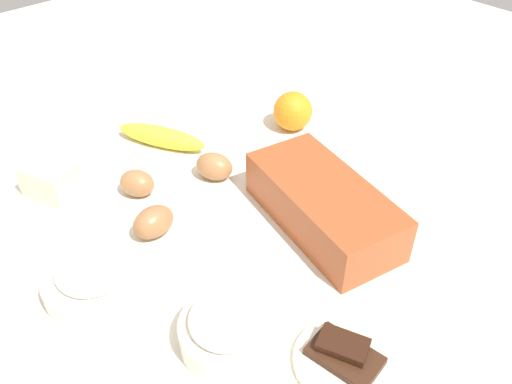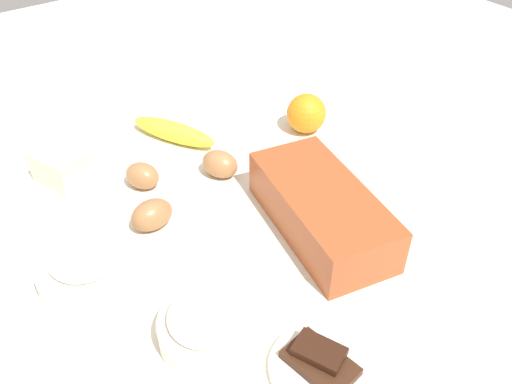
# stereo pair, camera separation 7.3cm
# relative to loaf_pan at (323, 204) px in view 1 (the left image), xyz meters

# --- Properties ---
(ground_plane) EXTENTS (2.40, 2.40, 0.02)m
(ground_plane) POSITION_rel_loaf_pan_xyz_m (0.10, 0.06, -0.05)
(ground_plane) COLOR silver
(loaf_pan) EXTENTS (0.30, 0.19, 0.08)m
(loaf_pan) POSITION_rel_loaf_pan_xyz_m (0.00, 0.00, 0.00)
(loaf_pan) COLOR #9E4723
(loaf_pan) RESTS_ON ground_plane
(flour_bowl) EXTENTS (0.13, 0.13, 0.07)m
(flour_bowl) POSITION_rel_loaf_pan_xyz_m (-0.08, 0.26, -0.01)
(flour_bowl) COLOR silver
(flour_bowl) RESTS_ON ground_plane
(sugar_bowl) EXTENTS (0.15, 0.15, 0.07)m
(sugar_bowl) POSITION_rel_loaf_pan_xyz_m (0.12, 0.35, -0.01)
(sugar_bowl) COLOR silver
(sugar_bowl) RESTS_ON ground_plane
(banana) EXTENTS (0.19, 0.12, 0.04)m
(banana) POSITION_rel_loaf_pan_xyz_m (0.37, 0.06, -0.02)
(banana) COLOR yellow
(banana) RESTS_ON ground_plane
(orange_fruit) EXTENTS (0.08, 0.08, 0.08)m
(orange_fruit) POSITION_rel_loaf_pan_xyz_m (0.24, -0.17, -0.00)
(orange_fruit) COLOR orange
(orange_fruit) RESTS_ON ground_plane
(butter_block) EXTENTS (0.11, 0.09, 0.06)m
(butter_block) POSITION_rel_loaf_pan_xyz_m (0.37, 0.29, -0.01)
(butter_block) COLOR #F4EDB2
(butter_block) RESTS_ON ground_plane
(egg_near_butter) EXTENTS (0.05, 0.07, 0.05)m
(egg_near_butter) POSITION_rel_loaf_pan_xyz_m (0.16, 0.22, -0.02)
(egg_near_butter) COLOR #9C683F
(egg_near_butter) RESTS_ON ground_plane
(egg_beside_bowl) EXTENTS (0.08, 0.07, 0.05)m
(egg_beside_bowl) POSITION_rel_loaf_pan_xyz_m (0.27, 0.18, -0.02)
(egg_beside_bowl) COLOR #A16C41
(egg_beside_bowl) RESTS_ON ground_plane
(egg_loose) EXTENTS (0.08, 0.08, 0.05)m
(egg_loose) POSITION_rel_loaf_pan_xyz_m (0.22, 0.05, -0.02)
(egg_loose) COLOR #A56F43
(egg_loose) RESTS_ON ground_plane
(chocolate_plate) EXTENTS (0.13, 0.13, 0.03)m
(chocolate_plate) POSITION_rel_loaf_pan_xyz_m (-0.20, 0.18, -0.03)
(chocolate_plate) COLOR silver
(chocolate_plate) RESTS_ON ground_plane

